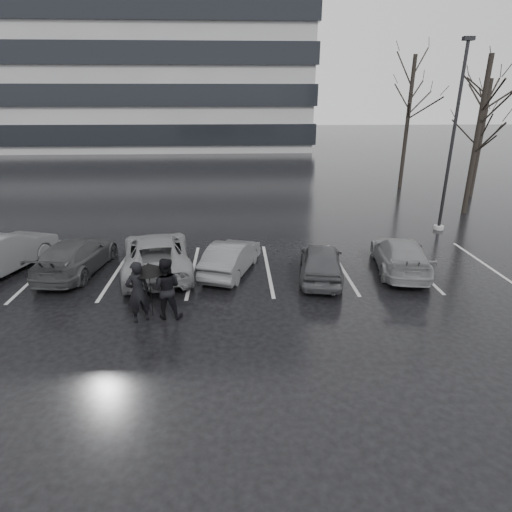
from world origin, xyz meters
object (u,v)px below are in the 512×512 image
Objects in this scene: lamp_post at (451,148)px; car_west_d at (0,252)px; car_main at (321,261)px; car_west_b at (156,254)px; pedestrian_right at (166,288)px; tree_ne at (480,140)px; tree_east at (477,138)px; pedestrian_left at (138,292)px; car_west_c at (76,256)px; car_west_a at (231,257)px; tree_north at (407,124)px; car_east at (400,255)px.

car_west_d is at bearing -166.69° from lamp_post.
lamp_post is (6.85, 5.49, 3.22)m from car_main.
car_west_b is 5.69m from car_west_d.
tree_ne reaches higher than pedestrian_right.
tree_east is at bearing -129.46° from car_main.
tree_ne is at bearing -169.42° from pedestrian_left.
pedestrian_right is at bearing 143.35° from car_west_c.
tree_north is (11.77, 14.74, 3.66)m from car_west_a.
car_main is 5.67m from pedestrian_right.
tree_east reaches higher than tree_ne.
car_west_b is 1.10× the size of car_west_d.
tree_north reaches higher than car_west_a.
car_west_c is 4.87m from pedestrian_left.
car_east is (14.63, -0.58, -0.15)m from car_west_d.
tree_ne is (23.67, 11.27, 2.75)m from car_west_d.
tree_east reaches higher than car_west_a.
car_main is 6.43m from pedestrian_left.
car_west_d is 7.01m from pedestrian_left.
pedestrian_left reaches higher than car_west_a.
car_west_a is at bearing 8.72° from car_east.
pedestrian_right is at bearing 36.81° from car_main.
tree_north reaches higher than car_east.
pedestrian_right is (0.87, -3.50, 0.22)m from car_west_b.
car_west_c is 5.24m from pedestrian_right.
tree_ne is at bearing 52.76° from lamp_post.
car_west_d is 26.36m from tree_ne.
car_east is (11.87, -0.44, -0.02)m from car_west_c.
car_east is 0.52× the size of tree_east.
tree_east is 4.74m from tree_ne.
tree_north is at bearing -127.57° from car_west_d.
pedestrian_right is 14.67m from lamp_post.
car_west_c is 2.34× the size of pedestrian_right.
tree_north reaches higher than lamp_post.
lamp_post reaches higher than car_west_b.
pedestrian_left reaches higher than car_west_c.
tree_east is at bearing -164.69° from car_west_b.
pedestrian_left is (-5.78, -2.81, 0.30)m from car_main.
car_east is at bearing 171.02° from pedestrian_left.
pedestrian_right reaches higher than car_west_c.
tree_ne is at bearing -135.31° from pedestrian_right.
car_west_b is at bearing -134.96° from tree_north.
tree_east is (18.41, 7.41, 3.38)m from car_west_c.
tree_north is (-1.00, 7.00, 0.25)m from tree_east.
car_west_a is 8.42m from car_west_d.
lamp_post is 0.99× the size of tree_north.
tree_ne reaches higher than pedestrian_left.
car_west_b is at bearing -175.14° from car_west_c.
car_west_d is at bearing 3.76° from car_main.
car_west_a is 0.79× the size of car_west_d.
car_main is 5.96m from car_west_b.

